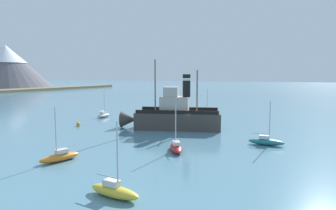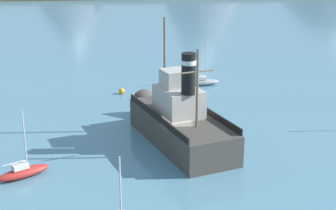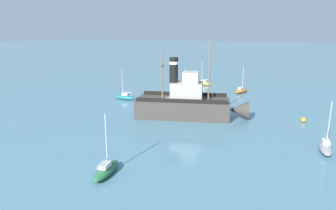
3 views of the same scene
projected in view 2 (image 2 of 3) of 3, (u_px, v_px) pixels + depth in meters
ground_plane at (176, 150)px, 40.79m from camera, size 600.00×600.00×0.00m
old_tugboat at (178, 120)px, 42.01m from camera, size 7.93×14.73×9.90m
sailboat_grey at (203, 82)px, 58.23m from camera, size 3.90×1.51×4.90m
sailboat_red at (23, 172)px, 36.09m from camera, size 3.81×2.94×4.90m
mooring_buoy at (122, 91)px, 55.11m from camera, size 0.63×0.63×0.63m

